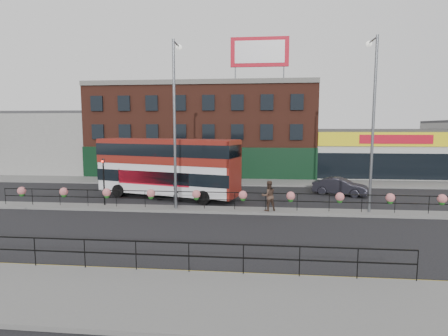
# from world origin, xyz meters

# --- Properties ---
(ground) EXTENTS (120.00, 120.00, 0.00)m
(ground) POSITION_xyz_m (0.00, 0.00, 0.00)
(ground) COLOR black
(ground) RESTS_ON ground
(south_pavement) EXTENTS (60.00, 4.00, 0.15)m
(south_pavement) POSITION_xyz_m (0.00, -12.00, 0.07)
(south_pavement) COLOR slate
(south_pavement) RESTS_ON ground
(north_pavement) EXTENTS (60.00, 4.00, 0.15)m
(north_pavement) POSITION_xyz_m (0.00, 12.00, 0.07)
(north_pavement) COLOR slate
(north_pavement) RESTS_ON ground
(median) EXTENTS (60.00, 1.60, 0.15)m
(median) POSITION_xyz_m (0.00, 0.00, 0.07)
(median) COLOR slate
(median) RESTS_ON ground
(yellow_line_inner) EXTENTS (60.00, 0.10, 0.01)m
(yellow_line_inner) POSITION_xyz_m (0.00, -9.70, 0.01)
(yellow_line_inner) COLOR gold
(yellow_line_inner) RESTS_ON ground
(yellow_line_outer) EXTENTS (60.00, 0.10, 0.01)m
(yellow_line_outer) POSITION_xyz_m (0.00, -9.88, 0.01)
(yellow_line_outer) COLOR gold
(yellow_line_outer) RESTS_ON ground
(brick_building) EXTENTS (25.00, 12.21, 10.30)m
(brick_building) POSITION_xyz_m (-4.00, 19.96, 5.13)
(brick_building) COLOR brown
(brick_building) RESTS_ON ground
(supermarket) EXTENTS (15.00, 12.25, 5.30)m
(supermarket) POSITION_xyz_m (16.00, 19.90, 2.65)
(supermarket) COLOR silver
(supermarket) RESTS_ON ground
(warehouse_west) EXTENTS (15.50, 12.00, 7.30)m
(warehouse_west) POSITION_xyz_m (-24.25, 20.00, 3.65)
(warehouse_west) COLOR gray
(warehouse_west) RESTS_ON ground
(billboard) EXTENTS (6.00, 0.29, 4.40)m
(billboard) POSITION_xyz_m (2.50, 14.99, 13.18)
(billboard) COLOR red
(billboard) RESTS_ON brick_building
(median_railing) EXTENTS (30.04, 0.56, 1.23)m
(median_railing) POSITION_xyz_m (-0.00, 0.00, 1.05)
(median_railing) COLOR black
(median_railing) RESTS_ON median
(south_railing) EXTENTS (20.04, 0.05, 1.12)m
(south_railing) POSITION_xyz_m (-2.00, -10.10, 0.96)
(south_railing) COLOR black
(south_railing) RESTS_ON south_pavement
(double_decker_bus) EXTENTS (11.59, 5.64, 4.57)m
(double_decker_bus) POSITION_xyz_m (-4.49, 3.98, 2.81)
(double_decker_bus) COLOR white
(double_decker_bus) RESTS_ON ground
(car) EXTENTS (4.46, 5.29, 1.40)m
(car) POSITION_xyz_m (9.11, 6.43, 0.70)
(car) COLOR #23222B
(car) RESTS_ON ground
(pedestrian_a) EXTENTS (0.71, 0.58, 1.62)m
(pedestrian_a) POSITION_xyz_m (-3.02, 0.45, 0.96)
(pedestrian_a) COLOR black
(pedestrian_a) RESTS_ON median
(pedestrian_b) EXTENTS (1.41, 1.34, 1.93)m
(pedestrian_b) POSITION_xyz_m (3.17, -0.19, 1.12)
(pedestrian_b) COLOR #483428
(pedestrian_b) RESTS_ON median
(lamp_column_west) EXTENTS (0.39, 1.90, 10.82)m
(lamp_column_west) POSITION_xyz_m (-2.87, 0.11, 6.56)
(lamp_column_west) COLOR slate
(lamp_column_west) RESTS_ON median
(lamp_column_east) EXTENTS (0.39, 1.90, 10.83)m
(lamp_column_east) POSITION_xyz_m (9.50, 0.41, 6.57)
(lamp_column_east) COLOR slate
(lamp_column_east) RESTS_ON median
(traffic_light_median) EXTENTS (0.15, 0.28, 3.65)m
(traffic_light_median) POSITION_xyz_m (-8.00, 0.39, 2.47)
(traffic_light_median) COLOR black
(traffic_light_median) RESTS_ON median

